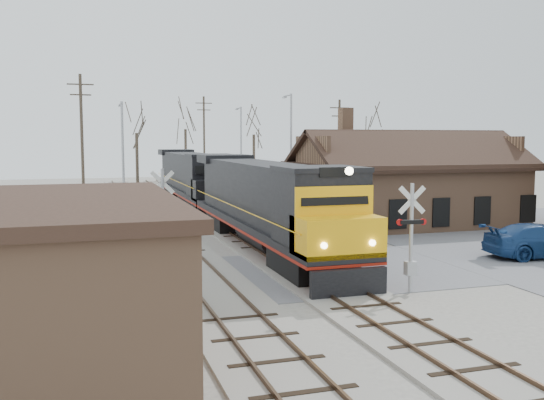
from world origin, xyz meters
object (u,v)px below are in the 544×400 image
at_px(locomotive_lead, 267,203).
at_px(depot, 408,189).
at_px(parked_car, 542,241).
at_px(locomotive_trailing, 193,178).

bearing_deg(locomotive_lead, depot, 28.58).
height_order(depot, parked_car, depot).
distance_m(locomotive_lead, parked_car, 13.74).
bearing_deg(locomotive_trailing, depot, -51.71).
bearing_deg(locomotive_lead, parked_car, -25.15).
bearing_deg(locomotive_trailing, parked_car, -65.84).
relative_size(depot, locomotive_lead, 0.71).
distance_m(depot, locomotive_trailing, 19.35).
height_order(locomotive_lead, locomotive_trailing, locomotive_lead).
distance_m(depot, locomotive_lead, 13.65).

